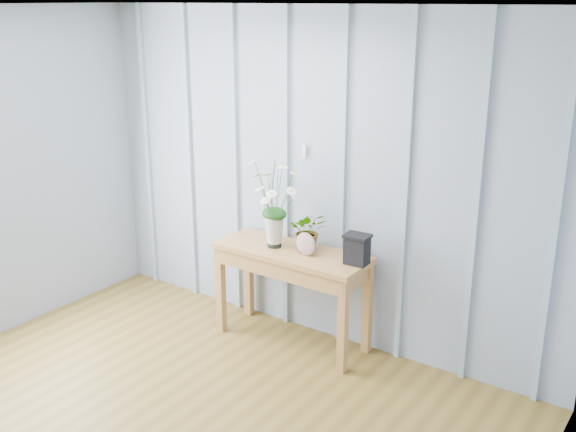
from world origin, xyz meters
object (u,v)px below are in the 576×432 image
Objects in this scene: sideboard at (292,264)px; carved_box at (357,249)px; daisy_vase at (274,193)px; felt_disc_vessel at (306,244)px.

sideboard is 0.58m from carved_box.
sideboard is 5.48× the size of carved_box.
sideboard is at bearing 5.32° from daisy_vase.
carved_box is at bearing 13.79° from felt_disc_vessel.
daisy_vase is 3.85× the size of felt_disc_vessel.
carved_box is (0.68, 0.05, -0.31)m from daisy_vase.
felt_disc_vessel is at bearing -11.79° from sideboard.
carved_box reaches higher than sideboard.
daisy_vase is 3.06× the size of carved_box.
daisy_vase is 0.75m from carved_box.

